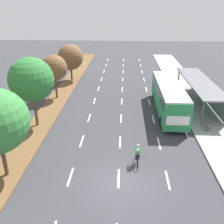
{
  "coord_description": "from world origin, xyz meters",
  "views": [
    {
      "loc": [
        0.25,
        -13.47,
        11.51
      ],
      "look_at": [
        -0.94,
        9.4,
        1.2
      ],
      "focal_mm": 38.94,
      "sensor_mm": 36.0,
      "label": 1
    }
  ],
  "objects": [
    {
      "name": "lane_divider_left",
      "position": [
        -3.5,
        17.85,
        0.0
      ],
      "size": [
        0.14,
        46.71,
        0.01
      ],
      "color": "white",
      "rests_on": "ground"
    },
    {
      "name": "median_strip",
      "position": [
        -8.3,
        20.0,
        0.06
      ],
      "size": [
        2.6,
        52.0,
        0.12
      ],
      "primitive_type": "cube",
      "color": "brown",
      "rests_on": "ground"
    },
    {
      "name": "median_tree_fourth",
      "position": [
        -8.17,
        23.94,
        3.82
      ],
      "size": [
        3.96,
        3.96,
        5.69
      ],
      "color": "brown",
      "rests_on": "median_strip"
    },
    {
      "name": "bus",
      "position": [
        5.25,
        12.38,
        2.07
      ],
      "size": [
        2.54,
        11.29,
        3.37
      ],
      "color": "#28844C",
      "rests_on": "ground"
    },
    {
      "name": "ground_plane",
      "position": [
        0.0,
        0.0,
        0.0
      ],
      "size": [
        140.0,
        140.0,
        0.0
      ],
      "primitive_type": "plane",
      "color": "#38383D"
    },
    {
      "name": "lane_divider_right",
      "position": [
        3.5,
        17.85,
        0.0
      ],
      "size": [
        0.14,
        46.71,
        0.01
      ],
      "color": "white",
      "rests_on": "ground"
    },
    {
      "name": "sidewalk_right",
      "position": [
        9.25,
        20.0,
        0.07
      ],
      "size": [
        4.5,
        52.0,
        0.15
      ],
      "primitive_type": "cube",
      "color": "gray",
      "rests_on": "ground"
    },
    {
      "name": "trash_bin",
      "position": [
        8.45,
        7.84,
        0.57
      ],
      "size": [
        0.52,
        0.52,
        0.85
      ],
      "primitive_type": "cylinder",
      "color": "#4C4C51",
      "rests_on": "sidewalk_right"
    },
    {
      "name": "median_tree_second",
      "position": [
        -8.51,
        8.23,
        4.87
      ],
      "size": [
        4.27,
        4.27,
        6.89
      ],
      "color": "brown",
      "rests_on": "median_strip"
    },
    {
      "name": "bus_shelter",
      "position": [
        9.53,
        14.84,
        1.87
      ],
      "size": [
        2.9,
        12.94,
        2.86
      ],
      "color": "gray",
      "rests_on": "sidewalk_right"
    },
    {
      "name": "lane_divider_center",
      "position": [
        0.0,
        17.85,
        0.0
      ],
      "size": [
        0.14,
        46.71,
        0.01
      ],
      "color": "white",
      "rests_on": "ground"
    },
    {
      "name": "cyclist",
      "position": [
        1.41,
        2.3,
        0.79
      ],
      "size": [
        0.46,
        1.82,
        1.71
      ],
      "color": "black",
      "rests_on": "ground"
    },
    {
      "name": "median_tree_third",
      "position": [
        -8.54,
        16.08,
        4.06
      ],
      "size": [
        3.25,
        3.25,
        5.58
      ],
      "color": "brown",
      "rests_on": "median_strip"
    }
  ]
}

